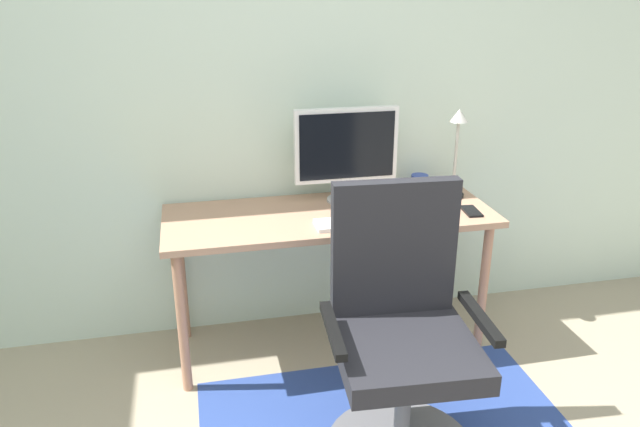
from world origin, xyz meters
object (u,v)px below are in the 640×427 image
(computer_mouse, at_px, (432,211))
(desk_lamp, at_px, (457,140))
(desk, at_px, (329,228))
(monitor, at_px, (346,149))
(office_chair, at_px, (401,355))
(coffee_cup, at_px, (419,183))
(cell_phone, at_px, (471,211))
(keyboard, at_px, (363,222))

(computer_mouse, relative_size, desk_lamp, 0.24)
(computer_mouse, xyz_separation_m, desk_lamp, (0.19, 0.22, 0.27))
(desk, height_order, monitor, monitor)
(computer_mouse, distance_m, office_chair, 0.79)
(desk_lamp, height_order, office_chair, desk_lamp)
(monitor, distance_m, desk_lamp, 0.54)
(computer_mouse, height_order, desk_lamp, desk_lamp)
(monitor, bearing_deg, office_chair, -91.08)
(coffee_cup, xyz_separation_m, cell_phone, (0.13, -0.33, -0.04))
(computer_mouse, distance_m, cell_phone, 0.19)
(desk, bearing_deg, office_chair, -82.86)
(desk, xyz_separation_m, desk_lamp, (0.65, 0.09, 0.36))
(monitor, relative_size, desk_lamp, 1.14)
(coffee_cup, bearing_deg, cell_phone, -68.86)
(desk, bearing_deg, coffee_cup, 21.25)
(coffee_cup, distance_m, office_chair, 1.10)
(desk, bearing_deg, computer_mouse, -15.29)
(computer_mouse, xyz_separation_m, coffee_cup, (0.06, 0.33, 0.03))
(keyboard, bearing_deg, office_chair, -91.92)
(monitor, xyz_separation_m, office_chair, (-0.02, -0.90, -0.55))
(coffee_cup, bearing_deg, monitor, -171.32)
(cell_phone, xyz_separation_m, office_chair, (-0.55, -0.63, -0.29))
(coffee_cup, height_order, desk_lamp, desk_lamp)
(desk, xyz_separation_m, monitor, (0.11, 0.14, 0.34))
(office_chair, bearing_deg, desk_lamp, 60.64)
(cell_phone, bearing_deg, coffee_cup, 116.06)
(cell_phone, height_order, desk_lamp, desk_lamp)
(keyboard, xyz_separation_m, cell_phone, (0.53, 0.03, -0.00))
(office_chair, bearing_deg, keyboard, 91.85)
(desk_lamp, bearing_deg, desk, -172.01)
(coffee_cup, bearing_deg, office_chair, -113.65)
(desk, xyz_separation_m, office_chair, (0.10, -0.76, -0.21))
(desk, xyz_separation_m, keyboard, (0.12, -0.17, 0.08))
(coffee_cup, distance_m, desk_lamp, 0.30)
(cell_phone, relative_size, desk_lamp, 0.32)
(cell_phone, distance_m, office_chair, 0.88)
(keyboard, xyz_separation_m, coffee_cup, (0.40, 0.37, 0.03))
(computer_mouse, distance_m, desk_lamp, 0.40)
(monitor, height_order, coffee_cup, monitor)
(desk_lamp, bearing_deg, monitor, 174.94)
(office_chair, bearing_deg, computer_mouse, 64.14)
(desk, relative_size, office_chair, 1.45)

